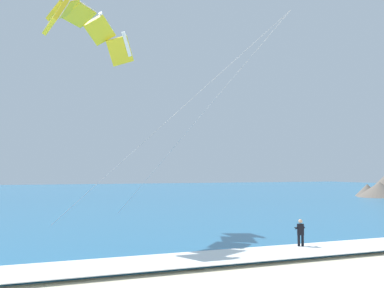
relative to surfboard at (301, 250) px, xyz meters
The scene contains 6 objects.
sea 58.13m from the surfboard, 90.49° to the left, with size 200.00×120.00×0.20m, color teal.
surf_foam 1.02m from the surfboard, 119.71° to the right, with size 200.00×3.11×0.04m, color white.
surfboard is the anchor object (origin of this frame).
kitesurfer 0.91m from the surfboard, 64.79° to the left, with size 0.66×0.66×1.69m.
kite_primary 19.93m from the surfboard, 138.91° to the left, with size 13.23×12.06×14.47m.
headland_right 51.51m from the surfboard, 39.67° to the left, with size 10.73×8.82×4.17m.
Camera 1 is at (-12.93, -5.14, 4.27)m, focal length 38.37 mm.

